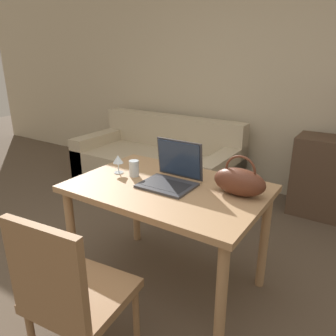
{
  "coord_description": "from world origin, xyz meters",
  "views": [
    {
      "loc": [
        1.08,
        -1.0,
        1.58
      ],
      "look_at": [
        0.03,
        0.62,
        0.88
      ],
      "focal_mm": 35.0,
      "sensor_mm": 36.0,
      "label": 1
    }
  ],
  "objects_px": {
    "chair": "(70,292)",
    "couch": "(158,164)",
    "laptop": "(173,173)",
    "handbag": "(239,181)",
    "drinking_glass": "(134,168)",
    "wine_glass": "(118,160)"
  },
  "relations": [
    {
      "from": "chair",
      "to": "couch",
      "type": "bearing_deg",
      "value": 109.51
    },
    {
      "from": "laptop",
      "to": "couch",
      "type": "bearing_deg",
      "value": 128.15
    },
    {
      "from": "handbag",
      "to": "couch",
      "type": "bearing_deg",
      "value": 138.57
    },
    {
      "from": "drinking_glass",
      "to": "handbag",
      "type": "bearing_deg",
      "value": 7.34
    },
    {
      "from": "chair",
      "to": "wine_glass",
      "type": "bearing_deg",
      "value": 110.21
    },
    {
      "from": "couch",
      "to": "handbag",
      "type": "height_order",
      "value": "handbag"
    },
    {
      "from": "chair",
      "to": "handbag",
      "type": "height_order",
      "value": "handbag"
    },
    {
      "from": "handbag",
      "to": "laptop",
      "type": "bearing_deg",
      "value": -172.15
    },
    {
      "from": "couch",
      "to": "laptop",
      "type": "bearing_deg",
      "value": -51.85
    },
    {
      "from": "drinking_glass",
      "to": "couch",
      "type": "bearing_deg",
      "value": 119.52
    },
    {
      "from": "chair",
      "to": "drinking_glass",
      "type": "xyz_separation_m",
      "value": [
        -0.29,
        0.85,
        0.31
      ]
    },
    {
      "from": "wine_glass",
      "to": "drinking_glass",
      "type": "bearing_deg",
      "value": 6.51
    },
    {
      "from": "couch",
      "to": "wine_glass",
      "type": "distance_m",
      "value": 1.73
    },
    {
      "from": "laptop",
      "to": "drinking_glass",
      "type": "relative_size",
      "value": 3.04
    },
    {
      "from": "chair",
      "to": "couch",
      "type": "height_order",
      "value": "chair"
    },
    {
      "from": "wine_glass",
      "to": "couch",
      "type": "bearing_deg",
      "value": 115.35
    },
    {
      "from": "chair",
      "to": "drinking_glass",
      "type": "bearing_deg",
      "value": 102.42
    },
    {
      "from": "chair",
      "to": "handbag",
      "type": "xyz_separation_m",
      "value": [
        0.44,
        0.94,
        0.34
      ]
    },
    {
      "from": "chair",
      "to": "wine_glass",
      "type": "xyz_separation_m",
      "value": [
        -0.41,
        0.83,
        0.35
      ]
    },
    {
      "from": "laptop",
      "to": "drinking_glass",
      "type": "height_order",
      "value": "laptop"
    },
    {
      "from": "chair",
      "to": "couch",
      "type": "xyz_separation_m",
      "value": [
        -1.11,
        2.31,
        -0.23
      ]
    },
    {
      "from": "drinking_glass",
      "to": "laptop",
      "type": "bearing_deg",
      "value": 6.58
    }
  ]
}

